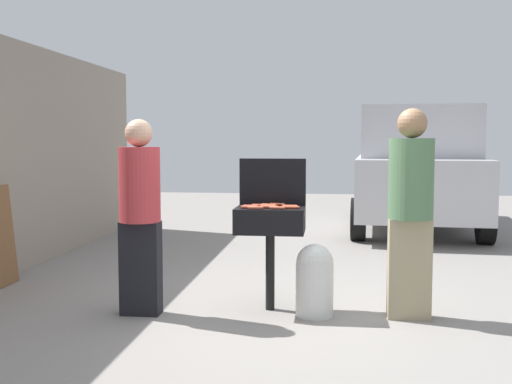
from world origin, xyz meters
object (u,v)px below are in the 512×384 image
object	(u,v)px
hot_dog_1	(255,208)
propane_tank	(315,279)
hot_dog_7	(249,207)
hot_dog_12	(270,207)
hot_dog_8	(268,207)
hot_dog_11	(251,206)
hot_dog_4	(292,207)
hot_dog_2	(259,205)
hot_dog_9	(290,207)
hot_dog_5	(269,205)
hot_dog_3	(277,208)
hot_dog_10	(290,206)
person_left	(140,209)
bbq_grill	(270,224)
person_right	(411,205)
parked_minivan	(415,168)
hot_dog_6	(268,206)
hot_dog_0	(277,204)

from	to	relation	value
hot_dog_1	propane_tank	xyz separation A→B (m)	(0.51, 0.02, -0.60)
hot_dog_7	hot_dog_12	size ratio (longest dim) A/B	1.00
hot_dog_8	hot_dog_11	xyz separation A→B (m)	(-0.15, 0.01, 0.00)
propane_tank	hot_dog_4	bearing A→B (deg)	166.06
hot_dog_2	hot_dog_9	world-z (taller)	same
hot_dog_12	propane_tank	size ratio (longest dim) A/B	0.21
hot_dog_5	hot_dog_11	bearing A→B (deg)	-139.33
hot_dog_2	hot_dog_1	bearing A→B (deg)	-92.85
hot_dog_3	hot_dog_12	size ratio (longest dim) A/B	1.00
hot_dog_10	person_left	world-z (taller)	person_left
bbq_grill	person_right	size ratio (longest dim) A/B	0.52
hot_dog_7	hot_dog_9	size ratio (longest dim) A/B	1.00
hot_dog_12	parked_minivan	world-z (taller)	parked_minivan
hot_dog_6	hot_dog_0	bearing A→B (deg)	62.66
hot_dog_8	hot_dog_10	bearing A→B (deg)	15.39
hot_dog_3	person_right	world-z (taller)	person_right
hot_dog_8	hot_dog_12	size ratio (longest dim) A/B	1.00
hot_dog_0	parked_minivan	world-z (taller)	parked_minivan
hot_dog_4	hot_dog_8	size ratio (longest dim) A/B	1.00
parked_minivan	hot_dog_6	bearing A→B (deg)	73.82
hot_dog_0	person_left	xyz separation A→B (m)	(-1.14, -0.42, -0.02)
hot_dog_5	propane_tank	distance (m)	0.76
hot_dog_12	hot_dog_9	bearing A→B (deg)	10.66
hot_dog_9	person_left	world-z (taller)	person_left
hot_dog_3	hot_dog_5	world-z (taller)	same
hot_dog_7	person_left	distance (m)	0.92
hot_dog_9	person_right	world-z (taller)	person_right
hot_dog_5	parked_minivan	size ratio (longest dim) A/B	0.03
hot_dog_9	hot_dog_11	world-z (taller)	same
hot_dog_1	hot_dog_8	size ratio (longest dim) A/B	1.00
hot_dog_9	hot_dog_10	size ratio (longest dim) A/B	1.00
hot_dog_2	hot_dog_5	distance (m)	0.09
hot_dog_6	hot_dog_10	size ratio (longest dim) A/B	1.00
person_right	hot_dog_0	bearing A→B (deg)	-22.67
hot_dog_0	hot_dog_11	xyz separation A→B (m)	(-0.22, -0.19, 0.00)
hot_dog_0	hot_dog_9	bearing A→B (deg)	-56.46
person_left	hot_dog_9	bearing A→B (deg)	5.87
propane_tank	person_right	xyz separation A→B (m)	(0.79, 0.03, 0.63)
hot_dog_6	hot_dog_4	bearing A→B (deg)	-26.16
hot_dog_0	person_left	distance (m)	1.21
hot_dog_12	person_left	world-z (taller)	person_left
hot_dog_11	person_left	distance (m)	0.95
hot_dog_6	hot_dog_10	distance (m)	0.19
hot_dog_1	person_right	xyz separation A→B (m)	(1.30, 0.05, 0.03)
hot_dog_3	hot_dog_7	xyz separation A→B (m)	(-0.25, 0.03, 0.00)
person_right	hot_dog_4	bearing A→B (deg)	-10.91
hot_dog_3	hot_dog_5	xyz separation A→B (m)	(-0.09, 0.23, 0.00)
hot_dog_9	hot_dog_10	distance (m)	0.05
hot_dog_4	hot_dog_6	xyz separation A→B (m)	(-0.21, 0.10, 0.00)
hot_dog_0	hot_dog_1	world-z (taller)	same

